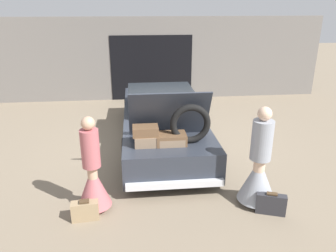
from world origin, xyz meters
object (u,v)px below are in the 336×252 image
(person_left, at_px, (93,178))
(car, at_px, (162,120))
(person_right, at_px, (259,171))
(suitcase_beside_right_person, at_px, (271,204))
(suitcase_beside_left_person, at_px, (85,211))

(person_left, bearing_deg, car, 146.73)
(person_right, xyz_separation_m, suitcase_beside_right_person, (0.13, -0.32, -0.43))
(car, relative_size, person_left, 3.11)
(person_left, bearing_deg, person_right, 81.27)
(person_left, relative_size, suitcase_beside_right_person, 3.32)
(car, bearing_deg, suitcase_beside_left_person, -116.89)
(person_right, distance_m, suitcase_beside_left_person, 2.86)
(person_left, distance_m, suitcase_beside_left_person, 0.52)
(car, height_order, person_left, car)
(suitcase_beside_right_person, bearing_deg, suitcase_beside_left_person, 176.80)
(person_right, bearing_deg, person_left, 74.98)
(car, bearing_deg, person_right, -63.90)
(suitcase_beside_left_person, bearing_deg, car, 63.11)
(car, bearing_deg, person_left, -117.13)
(person_left, xyz_separation_m, suitcase_beside_left_person, (-0.13, -0.27, -0.42))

